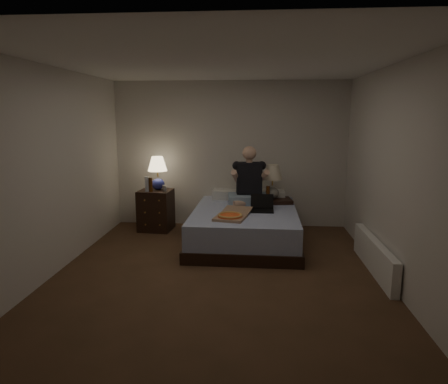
# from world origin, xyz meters

# --- Properties ---
(floor) EXTENTS (4.00, 4.50, 0.00)m
(floor) POSITION_xyz_m (0.00, 0.00, 0.00)
(floor) COLOR brown
(floor) RESTS_ON ground
(ceiling) EXTENTS (4.00, 4.50, 0.00)m
(ceiling) POSITION_xyz_m (0.00, 0.00, 2.50)
(ceiling) COLOR white
(ceiling) RESTS_ON ground
(wall_back) EXTENTS (4.00, 0.00, 2.50)m
(wall_back) POSITION_xyz_m (0.00, 2.25, 1.25)
(wall_back) COLOR beige
(wall_back) RESTS_ON ground
(wall_front) EXTENTS (4.00, 0.00, 2.50)m
(wall_front) POSITION_xyz_m (0.00, -2.25, 1.25)
(wall_front) COLOR beige
(wall_front) RESTS_ON ground
(wall_left) EXTENTS (0.00, 4.50, 2.50)m
(wall_left) POSITION_xyz_m (-2.00, 0.00, 1.25)
(wall_left) COLOR beige
(wall_left) RESTS_ON ground
(wall_right) EXTENTS (0.00, 4.50, 2.50)m
(wall_right) POSITION_xyz_m (2.00, 0.00, 1.25)
(wall_right) COLOR beige
(wall_right) RESTS_ON ground
(bed) EXTENTS (1.58, 2.08, 0.51)m
(bed) POSITION_xyz_m (0.29, 1.26, 0.26)
(bed) COLOR #546AA9
(bed) RESTS_ON floor
(nightstand_left) EXTENTS (0.57, 0.52, 0.69)m
(nightstand_left) POSITION_xyz_m (-1.23, 1.82, 0.34)
(nightstand_left) COLOR black
(nightstand_left) RESTS_ON floor
(nightstand_right) EXTENTS (0.49, 0.45, 0.58)m
(nightstand_right) POSITION_xyz_m (0.81, 1.80, 0.29)
(nightstand_right) COLOR black
(nightstand_right) RESTS_ON floor
(lamp_left) EXTENTS (0.36, 0.36, 0.56)m
(lamp_left) POSITION_xyz_m (-1.19, 1.88, 0.97)
(lamp_left) COLOR navy
(lamp_left) RESTS_ON nightstand_left
(lamp_right) EXTENTS (0.34, 0.34, 0.56)m
(lamp_right) POSITION_xyz_m (0.72, 1.81, 0.86)
(lamp_right) COLOR gray
(lamp_right) RESTS_ON nightstand_right
(water_bottle) EXTENTS (0.07, 0.07, 0.25)m
(water_bottle) POSITION_xyz_m (-1.33, 1.69, 0.81)
(water_bottle) COLOR silver
(water_bottle) RESTS_ON nightstand_left
(soda_can) EXTENTS (0.07, 0.07, 0.10)m
(soda_can) POSITION_xyz_m (-1.05, 1.73, 0.74)
(soda_can) COLOR #BBBCB6
(soda_can) RESTS_ON nightstand_left
(beer_bottle_left) EXTENTS (0.06, 0.06, 0.23)m
(beer_bottle_left) POSITION_xyz_m (-1.27, 1.69, 0.80)
(beer_bottle_left) COLOR #50290B
(beer_bottle_left) RESTS_ON nightstand_left
(beer_bottle_right) EXTENTS (0.06, 0.06, 0.23)m
(beer_bottle_right) POSITION_xyz_m (0.65, 1.69, 0.69)
(beer_bottle_right) COLOR #57290C
(beer_bottle_right) RESTS_ON nightstand_right
(person) EXTENTS (0.71, 0.59, 0.93)m
(person) POSITION_xyz_m (0.35, 1.63, 0.98)
(person) COLOR black
(person) RESTS_ON bed
(laptop) EXTENTS (0.34, 0.28, 0.24)m
(laptop) POSITION_xyz_m (0.55, 1.15, 0.63)
(laptop) COLOR black
(laptop) RESTS_ON bed
(pizza_box) EXTENTS (0.55, 0.83, 0.08)m
(pizza_box) POSITION_xyz_m (0.10, 0.68, 0.55)
(pizza_box) COLOR #A27E61
(pizza_box) RESTS_ON bed
(radiator) EXTENTS (0.10, 1.60, 0.40)m
(radiator) POSITION_xyz_m (1.93, 0.21, 0.20)
(radiator) COLOR white
(radiator) RESTS_ON floor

